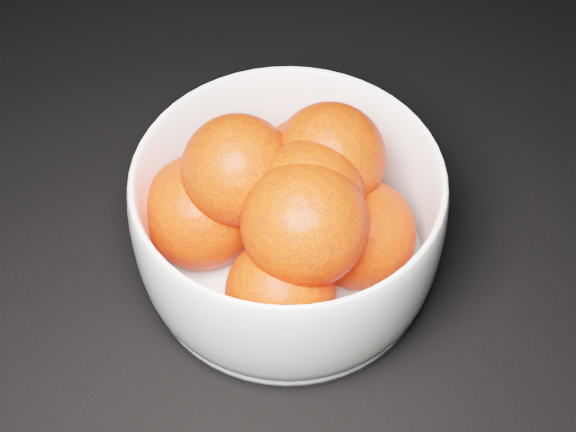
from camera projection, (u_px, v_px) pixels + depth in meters
The scene contains 2 objects.
bowl at pixel (288, 221), 0.50m from camera, with size 0.19×0.19×0.09m.
orange_pile at pixel (288, 208), 0.49m from camera, with size 0.17×0.16×0.11m.
Camera 1 is at (-0.09, -0.51, 0.44)m, focal length 50.00 mm.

